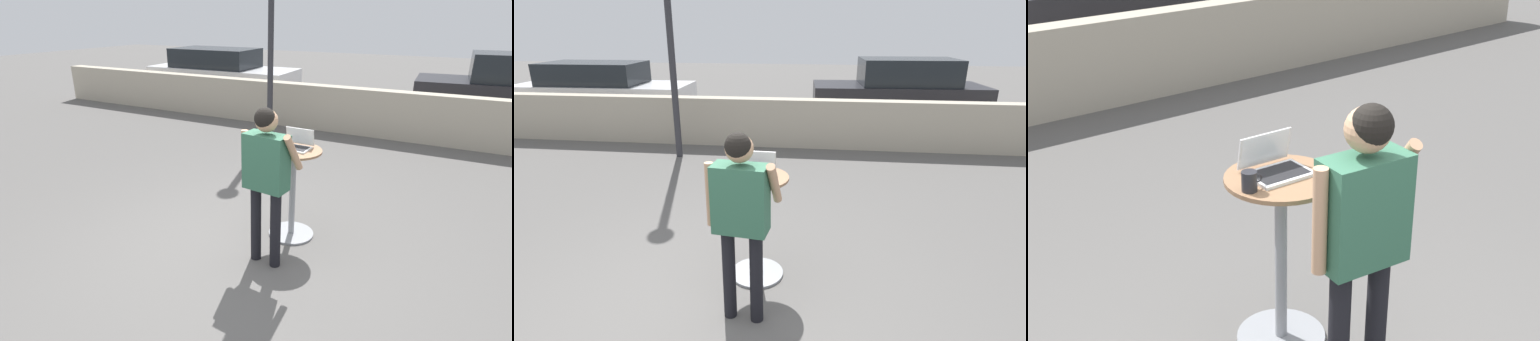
# 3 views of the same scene
# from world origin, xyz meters

# --- Properties ---
(cafe_table) EXTENTS (0.62, 0.62, 1.06)m
(cafe_table) POSITION_xyz_m (0.36, 0.75, 0.59)
(cafe_table) COLOR gray
(cafe_table) RESTS_ON ground_plane
(laptop) EXTENTS (0.35, 0.30, 0.21)m
(laptop) POSITION_xyz_m (0.36, 0.81, 1.10)
(laptop) COLOR silver
(laptop) RESTS_ON cafe_table
(coffee_mug) EXTENTS (0.12, 0.08, 0.11)m
(coffee_mug) POSITION_xyz_m (0.12, 0.71, 1.12)
(coffee_mug) COLOR #232328
(coffee_mug) RESTS_ON cafe_table
(standing_person) EXTENTS (0.59, 0.34, 1.65)m
(standing_person) POSITION_xyz_m (0.34, 0.10, 1.05)
(standing_person) COLOR black
(standing_person) RESTS_ON ground_plane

